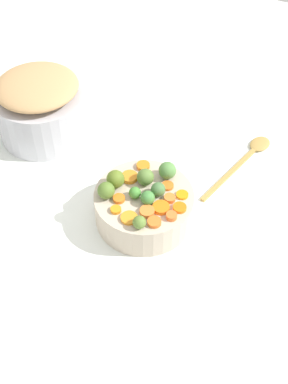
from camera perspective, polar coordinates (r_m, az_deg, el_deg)
The scene contains 26 objects.
tabletop at distance 1.26m, azimuth -1.44°, elevation -2.35°, with size 2.40×2.40×0.02m, color white.
serving_bowl_carrots at distance 1.20m, azimuth 0.00°, elevation -1.65°, with size 0.23×0.23×0.08m, color #C0AF9A.
metal_pot at distance 1.44m, azimuth -11.44°, elevation 8.62°, with size 0.25×0.25×0.13m, color #B4B3BC.
stuffing_mound at distance 1.39m, azimuth -12.01°, elevation 11.56°, with size 0.22×0.22×0.05m, color tan.
carrot_slice_0 at distance 1.14m, azimuth 1.93°, elevation -1.76°, with size 0.04×0.04×0.01m, color orange.
carrot_slice_1 at distance 1.12m, azimuth -1.69°, elevation -2.94°, with size 0.04×0.04×0.01m, color orange.
carrot_slice_2 at distance 1.14m, azimuth -3.36°, elevation -1.93°, with size 0.02×0.02×0.01m, color orange.
carrot_slice_3 at distance 1.19m, azimuth 2.67°, elevation 0.71°, with size 0.03×0.03×0.01m, color orange.
carrot_slice_4 at distance 1.17m, azimuth 4.31°, elevation -0.32°, with size 0.03×0.03×0.01m, color orange.
carrot_slice_5 at distance 1.14m, azimuth 4.04°, elevation -1.78°, with size 0.03×0.03×0.01m, color orange.
carrot_slice_6 at distance 1.12m, azimuth 3.11°, elevation -2.72°, with size 0.02×0.02×0.01m, color orange.
carrot_slice_7 at distance 1.11m, azimuth 1.16°, elevation -3.40°, with size 0.03×0.03×0.01m, color orange.
carrot_slice_8 at distance 1.13m, azimuth 0.35°, elevation -2.22°, with size 0.03×0.03×0.01m, color orange.
carrot_slice_9 at distance 1.23m, azimuth 0.01°, elevation 2.94°, with size 0.03×0.03×0.01m, color orange.
carrot_slice_10 at distance 1.16m, azimuth -2.83°, elevation -0.75°, with size 0.03×0.03×0.01m, color orange.
carrot_slice_11 at distance 1.20m, azimuth -1.63°, elevation 1.70°, with size 0.04×0.04×0.01m, color orange.
carrot_slice_12 at distance 1.16m, azimuth 2.94°, elevation -0.67°, with size 0.03×0.03×0.01m, color orange.
brussels_sprout_0 at distance 1.18m, azimuth 0.15°, elevation 1.70°, with size 0.04×0.04×0.04m, color #567834.
brussels_sprout_1 at distance 1.20m, azimuth 2.65°, elevation 2.44°, with size 0.04×0.04×0.04m, color #52833F.
brussels_sprout_2 at distance 1.16m, azimuth -4.29°, elevation 0.17°, with size 0.04×0.04×0.04m, color #54742B.
brussels_sprout_3 at distance 1.14m, azimuth 0.41°, elevation -0.66°, with size 0.03×0.03×0.03m, color #42813A.
brussels_sprout_4 at distance 1.18m, azimuth -3.23°, elevation 1.47°, with size 0.04×0.04×0.04m, color #5B7223.
brussels_sprout_5 at distance 1.10m, azimuth -0.53°, elevation -3.42°, with size 0.03×0.03×0.03m, color #5A7A32.
brussels_sprout_6 at distance 1.16m, azimuth -1.02°, elevation -0.09°, with size 0.03×0.03×0.03m, color #438732.
brussels_sprout_7 at distance 1.16m, azimuth 1.61°, elevation 0.30°, with size 0.03×0.03×0.03m, color #46703B.
wooden_spoon at distance 1.41m, azimuth 11.76°, elevation 4.16°, with size 0.12×0.30×0.01m.
Camera 1 is at (0.35, -0.73, 0.97)m, focal length 47.35 mm.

